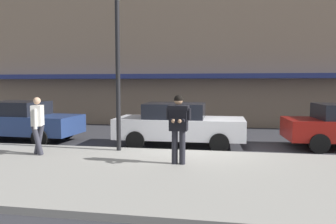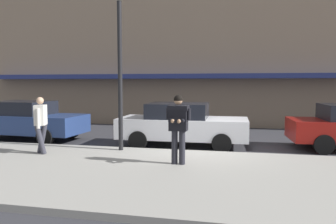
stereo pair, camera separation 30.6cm
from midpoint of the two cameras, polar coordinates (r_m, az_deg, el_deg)
The scene contains 9 objects.
ground_plane at distance 10.64m, azimuth 6.18°, elevation -7.17°, with size 80.00×80.00×0.00m, color #333338.
sidewalk at distance 7.80m, azimuth 11.46°, elevation -11.23°, with size 32.00×5.30×0.14m, color #99968E.
curb_paint_line at distance 10.63m, azimuth 11.62°, elevation -7.23°, with size 28.00×0.12×0.01m, color silver.
storefront_facade at distance 19.35m, azimuth 12.19°, elevation 18.07°, with size 28.00×4.70×13.32m.
parked_sedan_near at distance 13.98m, azimuth -22.79°, elevation -1.32°, with size 4.60×2.13×1.54m.
parked_sedan_mid at distance 11.61m, azimuth 3.16°, elevation -2.16°, with size 4.52×1.97×1.54m.
man_texting_on_phone at distance 8.44m, azimuth 2.84°, elevation -1.72°, with size 0.65×0.59×1.81m.
pedestrian_in_light_coat at distance 10.41m, azimuth -20.50°, elevation -1.56°, with size 0.41×0.58×1.70m.
street_lamp_post at distance 10.32m, azimuth -7.54°, elevation 9.97°, with size 0.36×0.36×4.88m.
Camera 2 is at (1.19, -10.32, 2.24)m, focal length 35.00 mm.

